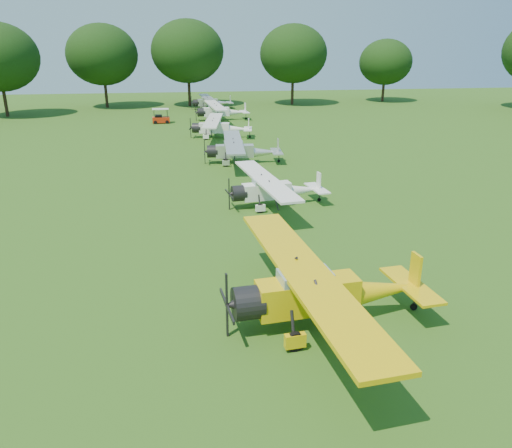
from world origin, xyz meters
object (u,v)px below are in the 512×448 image
Objects in this scene: aircraft_3 at (274,188)px; aircraft_6 at (220,110)px; aircraft_4 at (241,149)px; aircraft_5 at (219,126)px; aircraft_7 at (211,101)px; aircraft_2 at (323,288)px; golf_cart at (161,118)px.

aircraft_6 is (-0.25, 36.17, 0.12)m from aircraft_3.
aircraft_3 is 36.17m from aircraft_6.
aircraft_5 is (-0.82, 11.97, 0.01)m from aircraft_4.
aircraft_7 reaches higher than aircraft_3.
aircraft_2 is 25.46m from aircraft_4.
aircraft_7 is (-0.70, 47.73, 0.01)m from aircraft_3.
golf_cart is at bearing 92.63° from aircraft_2.
aircraft_6 reaches higher than aircraft_5.
aircraft_5 is 1.05× the size of aircraft_7.
aircraft_2 is 1.21× the size of aircraft_7.
aircraft_4 is at bearing -75.40° from golf_cart.
aircraft_2 reaches higher than aircraft_6.
aircraft_4 is 0.95× the size of aircraft_6.
aircraft_3 is 0.99× the size of aircraft_7.
aircraft_4 is (-0.61, 11.72, 0.06)m from aircraft_3.
aircraft_5 reaches higher than aircraft_7.
aircraft_7 is at bearing 58.69° from golf_cart.
aircraft_3 is at bearing -83.09° from aircraft_4.
aircraft_5 is 12.73m from golf_cart.
aircraft_2 is 49.92m from aircraft_6.
aircraft_7 is at bearing 96.77° from aircraft_5.
aircraft_6 is (0.58, 49.92, -0.13)m from aircraft_2.
golf_cart is (-6.36, 11.01, -0.61)m from aircraft_5.
aircraft_2 reaches higher than aircraft_4.
aircraft_4 is 24.46m from aircraft_6.
aircraft_6 reaches higher than aircraft_4.
aircraft_2 is 37.44m from aircraft_5.
aircraft_7 is at bearing 83.34° from aircraft_3.
aircraft_4 reaches higher than aircraft_7.
aircraft_6 is at bearing 83.78° from aircraft_2.
golf_cart is at bearing 128.52° from aircraft_5.
aircraft_5 is at bearing 85.37° from aircraft_2.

